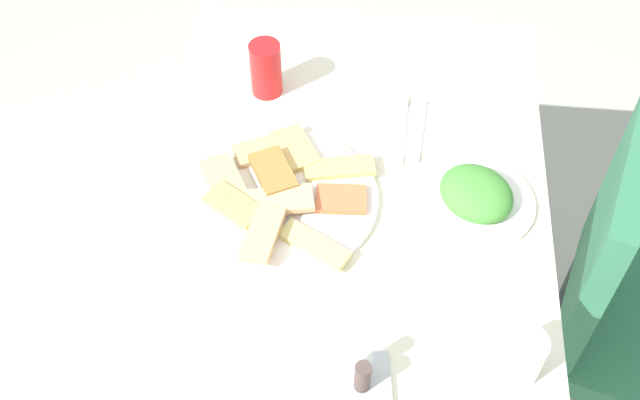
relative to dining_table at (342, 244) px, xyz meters
The scene contains 11 objects.
ground_plane 0.68m from the dining_table, ahead, with size 6.00×6.00×0.00m, color #ACA9A0.
dining_table is the anchor object (origin of this frame).
dining_chair 0.65m from the dining_table, 94.86° to the left, with size 0.53×0.53×0.90m.
pide_platter 0.16m from the dining_table, 104.44° to the right, with size 0.36×0.35×0.05m.
salad_plate_greens 0.27m from the dining_table, 103.02° to the left, with size 0.23×0.23×0.07m.
soda_can 0.41m from the dining_table, 149.74° to the right, with size 0.07×0.07×0.12m, color red.
drinking_glass 0.44m from the dining_table, 46.94° to the left, with size 0.07×0.07×0.09m, color silver.
paper_napkin 0.28m from the dining_table, 153.03° to the left, with size 0.13×0.13×0.00m, color white.
fork 0.27m from the dining_table, 156.65° to the left, with size 0.19×0.02×0.01m, color silver.
spoon 0.29m from the dining_table, 149.63° to the left, with size 0.18×0.02×0.01m, color silver.
condiment_caddy 0.35m from the dining_table, 10.10° to the left, with size 0.10×0.10×0.08m.
Camera 1 is at (0.90, 0.05, 1.92)m, focal length 43.87 mm.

